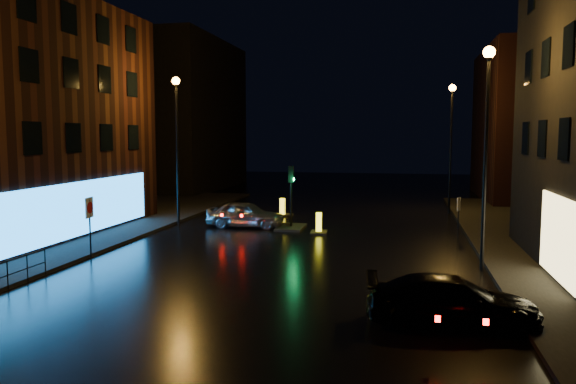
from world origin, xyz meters
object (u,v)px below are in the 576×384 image
object	(u,v)px
silver_hatchback	(245,214)
road_sign_right	(459,208)
bollard_near	(319,229)
road_sign_left	(90,213)
dark_sedan	(452,301)
traffic_signal	(291,219)
bollard_far	(282,212)

from	to	relation	value
silver_hatchback	road_sign_right	xyz separation A→B (m)	(11.30, -1.05, 0.81)
bollard_near	road_sign_left	bearing A→B (deg)	-141.79
dark_sedan	bollard_near	bearing A→B (deg)	18.45
silver_hatchback	road_sign_left	bearing A→B (deg)	155.17
silver_hatchback	traffic_signal	bearing A→B (deg)	-86.59
bollard_near	road_sign_right	distance (m)	7.12
bollard_near	bollard_far	world-z (taller)	bollard_far
bollard_near	road_sign_left	distance (m)	11.64
traffic_signal	bollard_near	world-z (taller)	traffic_signal
traffic_signal	bollard_far	xyz separation A→B (m)	(-1.48, 4.57, -0.25)
bollard_far	road_sign_left	world-z (taller)	road_sign_left
traffic_signal	dark_sedan	world-z (taller)	traffic_signal
traffic_signal	road_sign_left	xyz separation A→B (m)	(-6.70, -9.10, 1.42)
dark_sedan	bollard_far	xyz separation A→B (m)	(-8.85, 19.19, -0.42)
road_sign_right	bollard_far	bearing A→B (deg)	-7.93
traffic_signal	dark_sedan	bearing A→B (deg)	-63.24
silver_hatchback	road_sign_right	size ratio (longest dim) A/B	2.09
traffic_signal	dark_sedan	size ratio (longest dim) A/B	0.75
road_sign_right	silver_hatchback	bearing A→B (deg)	16.22
silver_hatchback	road_sign_right	world-z (taller)	road_sign_right
traffic_signal	road_sign_right	xyz separation A→B (m)	(8.74, -1.20, 1.03)
dark_sedan	road_sign_left	xyz separation A→B (m)	(-14.07, 5.52, 1.25)
bollard_far	silver_hatchback	bearing A→B (deg)	-81.13
silver_hatchback	bollard_near	world-z (taller)	silver_hatchback
traffic_signal	bollard_near	size ratio (longest dim) A/B	2.60
dark_sedan	bollard_near	distance (m)	14.51
dark_sedan	bollard_near	world-z (taller)	dark_sedan
bollard_near	dark_sedan	bearing A→B (deg)	-71.84
traffic_signal	bollard_far	world-z (taller)	traffic_signal
bollard_far	bollard_near	bearing A→B (deg)	-39.27
silver_hatchback	road_sign_left	world-z (taller)	road_sign_left
silver_hatchback	bollard_near	bearing A→B (deg)	-104.47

